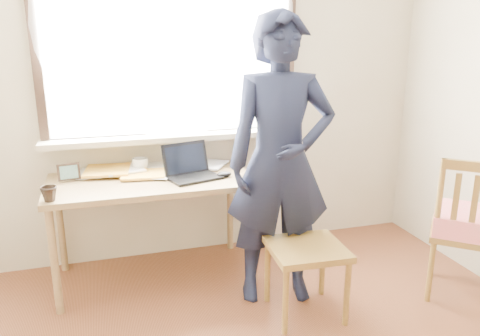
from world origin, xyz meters
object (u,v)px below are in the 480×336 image
object	(u,v)px
mug_dark	(49,194)
work_chair	(307,257)
laptop	(190,169)
side_chair	(469,225)
person	(280,162)
mug_white	(140,165)
desk	(152,189)

from	to	relation	value
mug_dark	work_chair	world-z (taller)	mug_dark
laptop	side_chair	size ratio (longest dim) A/B	0.41
person	mug_dark	bearing A→B (deg)	-176.97
laptop	mug_dark	size ratio (longest dim) A/B	4.12
laptop	mug_white	distance (m)	0.40
laptop	person	world-z (taller)	person
person	mug_white	bearing A→B (deg)	150.17
mug_white	side_chair	world-z (taller)	side_chair
work_chair	mug_white	bearing A→B (deg)	132.80
mug_white	desk	bearing A→B (deg)	-76.97
mug_white	work_chair	distance (m)	1.32
work_chair	person	size ratio (longest dim) A/B	0.26
mug_dark	side_chair	distance (m)	2.54
side_chair	laptop	bearing A→B (deg)	153.81
laptop	side_chair	xyz separation A→B (m)	(1.61, -0.79, -0.28)
work_chair	desk	bearing A→B (deg)	138.74
mug_dark	work_chair	xyz separation A→B (m)	(1.42, -0.44, -0.39)
work_chair	side_chair	size ratio (longest dim) A/B	0.48
mug_white	work_chair	size ratio (longest dim) A/B	0.25
desk	laptop	xyz separation A→B (m)	(0.26, -0.03, 0.13)
desk	work_chair	world-z (taller)	desk
person	side_chair	bearing A→B (deg)	-7.23
desk	laptop	world-z (taller)	laptop
laptop	work_chair	bearing A→B (deg)	-50.65
mug_dark	desk	bearing A→B (deg)	23.90
mug_dark	work_chair	distance (m)	1.53
laptop	mug_dark	world-z (taller)	laptop
desk	work_chair	xyz separation A→B (m)	(0.81, -0.71, -0.27)
mug_white	work_chair	world-z (taller)	mug_white
desk	mug_white	bearing A→B (deg)	103.03
desk	mug_white	size ratio (longest dim) A/B	11.68
laptop	desk	bearing A→B (deg)	172.29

